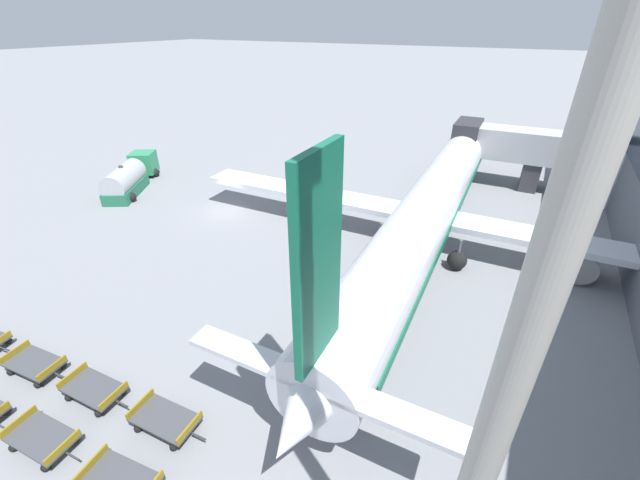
% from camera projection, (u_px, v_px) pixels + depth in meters
% --- Properties ---
extents(ground_plane, '(500.00, 500.00, 0.00)m').
position_uv_depth(ground_plane, '(228.00, 210.00, 35.39)').
color(ground_plane, gray).
extents(jet_bridge, '(17.05, 5.24, 6.04)m').
position_uv_depth(jet_bridge, '(559.00, 157.00, 37.54)').
color(jet_bridge, '#B2B5BA').
rests_on(jet_bridge, ground_plane).
extents(airplane, '(39.08, 45.10, 12.26)m').
position_uv_depth(airplane, '(433.00, 202.00, 29.52)').
color(airplane, silver).
rests_on(airplane, ground_plane).
extents(fuel_tanker_primary, '(6.82, 9.34, 3.00)m').
position_uv_depth(fuel_tanker_primary, '(129.00, 178.00, 39.00)').
color(fuel_tanker_primary, '#2D8C5B').
rests_on(fuel_tanker_primary, ground_plane).
extents(baggage_dolly_row_near_col_c, '(3.52, 1.76, 0.92)m').
position_uv_depth(baggage_dolly_row_near_col_c, '(43.00, 438.00, 15.67)').
color(baggage_dolly_row_near_col_c, '#424449').
rests_on(baggage_dolly_row_near_col_c, ground_plane).
extents(baggage_dolly_row_mid_a_col_b, '(3.53, 1.81, 0.92)m').
position_uv_depth(baggage_dolly_row_mid_a_col_b, '(35.00, 364.00, 19.05)').
color(baggage_dolly_row_mid_a_col_b, '#424449').
rests_on(baggage_dolly_row_mid_a_col_b, ground_plane).
extents(baggage_dolly_row_mid_a_col_c, '(3.51, 1.74, 0.92)m').
position_uv_depth(baggage_dolly_row_mid_a_col_c, '(94.00, 390.00, 17.74)').
color(baggage_dolly_row_mid_a_col_c, '#424449').
rests_on(baggage_dolly_row_mid_a_col_c, ground_plane).
extents(baggage_dolly_row_mid_a_col_d, '(3.51, 1.75, 0.92)m').
position_uv_depth(baggage_dolly_row_mid_a_col_d, '(166.00, 420.00, 16.40)').
color(baggage_dolly_row_mid_a_col_d, '#424449').
rests_on(baggage_dolly_row_mid_a_col_d, ground_plane).
extents(apron_light_mast, '(2.00, 0.70, 26.39)m').
position_uv_depth(apron_light_mast, '(616.00, 78.00, 3.81)').
color(apron_light_mast, '#ADA89E').
rests_on(apron_light_mast, ground_plane).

